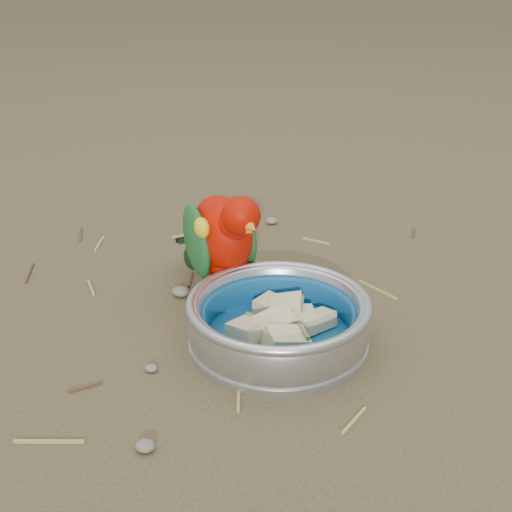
% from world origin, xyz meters
% --- Properties ---
extents(ground, '(60.00, 60.00, 0.00)m').
position_xyz_m(ground, '(0.00, 0.00, 0.00)').
color(ground, brown).
extents(food_bowl, '(0.21, 0.21, 0.02)m').
position_xyz_m(food_bowl, '(-0.03, -0.01, 0.01)').
color(food_bowl, '#B2B2BA').
rests_on(food_bowl, ground).
extents(bowl_wall, '(0.21, 0.21, 0.04)m').
position_xyz_m(bowl_wall, '(-0.03, -0.01, 0.04)').
color(bowl_wall, '#B2B2BA').
rests_on(bowl_wall, food_bowl).
extents(fruit_wedges, '(0.13, 0.13, 0.03)m').
position_xyz_m(fruit_wedges, '(-0.03, -0.01, 0.03)').
color(fruit_wedges, '#CFBC8B').
rests_on(fruit_wedges, food_bowl).
extents(lory_parrot, '(0.20, 0.19, 0.15)m').
position_xyz_m(lory_parrot, '(-0.14, 0.08, 0.08)').
color(lory_parrot, '#AB0B00').
rests_on(lory_parrot, ground).
extents(ground_debris, '(0.90, 0.80, 0.01)m').
position_xyz_m(ground_debris, '(0.03, 0.06, 0.00)').
color(ground_debris, '#9F9250').
rests_on(ground_debris, ground).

